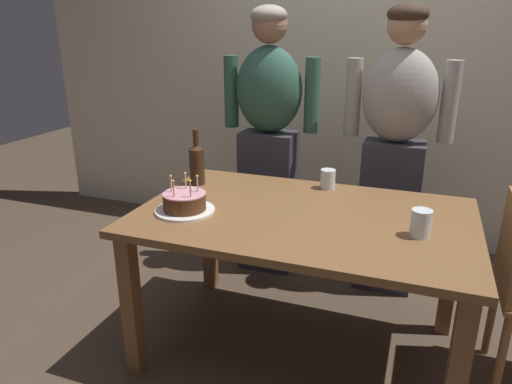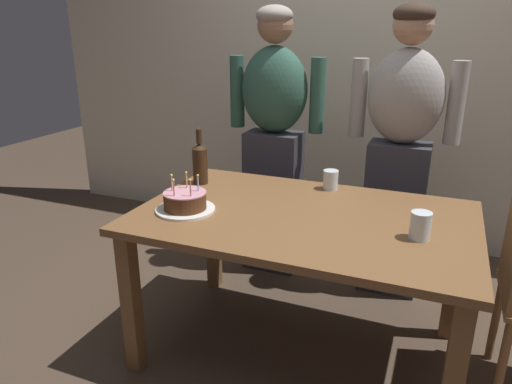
% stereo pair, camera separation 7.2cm
% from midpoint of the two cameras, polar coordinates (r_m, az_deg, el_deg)
% --- Properties ---
extents(ground_plane, '(10.00, 10.00, 0.00)m').
position_cam_midpoint_polar(ground_plane, '(2.51, 4.36, -18.50)').
color(ground_plane, '#47382B').
extents(back_wall, '(5.20, 0.10, 2.60)m').
position_cam_midpoint_polar(back_wall, '(3.51, 12.13, 15.11)').
color(back_wall, beige).
rests_on(back_wall, ground_plane).
extents(dining_table, '(1.50, 0.96, 0.74)m').
position_cam_midpoint_polar(dining_table, '(2.17, 4.79, -4.99)').
color(dining_table, brown).
rests_on(dining_table, ground_plane).
extents(birthday_cake, '(0.27, 0.27, 0.17)m').
position_cam_midpoint_polar(birthday_cake, '(2.16, -9.63, -1.35)').
color(birthday_cake, white).
rests_on(birthday_cake, dining_table).
extents(water_glass_near, '(0.08, 0.08, 0.11)m').
position_cam_midpoint_polar(water_glass_near, '(1.98, 18.42, -3.64)').
color(water_glass_near, silver).
rests_on(water_glass_near, dining_table).
extents(water_glass_far, '(0.08, 0.08, 0.10)m').
position_cam_midpoint_polar(water_glass_far, '(2.46, 7.90, 1.57)').
color(water_glass_far, silver).
rests_on(water_glass_far, dining_table).
extents(wine_bottle, '(0.08, 0.08, 0.30)m').
position_cam_midpoint_polar(wine_bottle, '(2.52, -8.03, 3.53)').
color(wine_bottle, '#382314').
rests_on(wine_bottle, dining_table).
extents(person_man_bearded, '(0.61, 0.27, 1.66)m').
position_cam_midpoint_polar(person_man_bearded, '(2.95, 0.83, 6.40)').
color(person_man_bearded, '#33333D').
rests_on(person_man_bearded, ground_plane).
extents(person_woman_cardigan, '(0.61, 0.27, 1.66)m').
position_cam_midpoint_polar(person_woman_cardigan, '(2.80, 15.78, 4.96)').
color(person_woman_cardigan, '#33333D').
rests_on(person_woman_cardigan, ground_plane).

